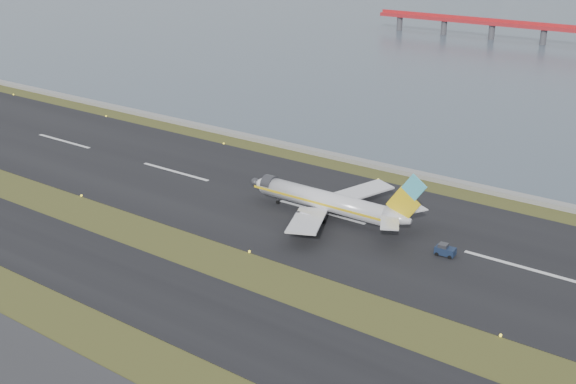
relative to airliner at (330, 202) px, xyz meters
name	(u,v)px	position (x,y,z in m)	size (l,w,h in m)	color
ground	(221,269)	(-2.98, -28.29, -3.46)	(1000.00, 1000.00, 0.00)	#324016
taxiway_strip	(169,298)	(-2.98, -40.29, -3.41)	(1000.00, 18.00, 0.10)	black
runway_strip	(321,212)	(-2.98, 1.71, -3.41)	(1000.00, 45.00, 0.10)	black
seawall	(395,169)	(-2.98, 31.71, -2.96)	(1000.00, 2.50, 1.00)	gray
airliner	(330,202)	(0.00, 0.00, 0.00)	(38.52, 32.89, 12.80)	white
pushback_tug	(445,250)	(24.83, -1.81, -2.40)	(3.53, 2.25, 2.17)	#16243E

